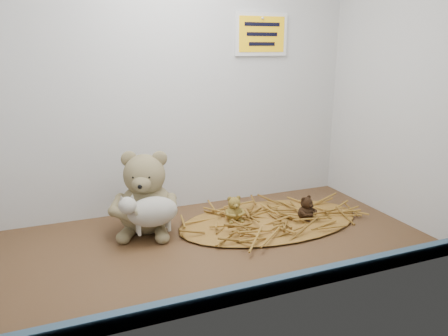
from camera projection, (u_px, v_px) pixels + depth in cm
name	position (u px, v px, depth cm)	size (l,w,h in cm)	color
alcove_shell	(193.00, 71.00, 113.66)	(120.40, 60.20, 90.40)	#462918
front_rail	(253.00, 291.00, 91.53)	(119.28, 2.20, 3.60)	#3C5974
straw_bed	(270.00, 221.00, 131.58)	(56.63, 32.88, 1.10)	brown
main_teddy	(145.00, 192.00, 122.54)	(18.97, 20.02, 23.52)	olive
toy_lamb	(153.00, 212.00, 115.79)	(17.51, 10.69, 11.31)	#B7B1A4
mini_teddy_tan	(234.00, 207.00, 130.14)	(6.14, 6.48, 7.62)	olive
mini_teddy_brown	(306.00, 207.00, 130.71)	(5.94, 6.27, 7.37)	black
wall_sign	(261.00, 34.00, 140.05)	(16.00, 1.20, 11.00)	yellow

